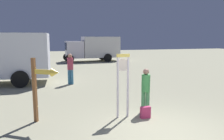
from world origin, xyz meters
The scene contains 7 objects.
ground_plane centered at (0.00, 0.00, 0.00)m, with size 80.00×80.00×0.00m, color #A09C7F.
standing_clock centered at (-0.68, 1.54, 1.28)m, with size 0.43×0.10×2.09m.
arrow_sign centered at (-3.14, 1.80, 1.29)m, with size 0.85×0.65×2.00m.
person_near_clock centered at (0.24, 1.74, 0.86)m, with size 0.30×0.30×1.55m.
backpack centered at (-0.01, 1.23, 0.19)m, with size 0.33×0.18×0.38m.
person_distant centered at (-1.74, 7.21, 0.97)m, with size 0.33×0.33×1.73m.
box_truck_far centered at (2.21, 18.95, 1.51)m, with size 6.21×2.56×2.76m.
Camera 1 is at (-3.03, -4.80, 2.57)m, focal length 34.15 mm.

